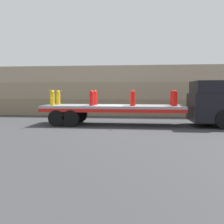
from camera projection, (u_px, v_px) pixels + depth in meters
ground_plane at (113, 125)px, 15.29m from camera, size 120.00×120.00×0.00m
rock_cliff at (121, 91)px, 21.97m from camera, size 60.00×3.30×4.18m
truck_cab at (212, 103)px, 14.55m from camera, size 2.36×2.73×2.63m
flatbed_trailer at (102, 109)px, 15.29m from camera, size 8.44×2.57×1.19m
fire_hydrant_yellow_near_0 at (52, 98)px, 15.02m from camera, size 0.34×0.49×0.91m
fire_hydrant_yellow_far_0 at (58, 98)px, 16.09m from camera, size 0.34×0.49×0.91m
fire_hydrant_red_near_1 at (92, 98)px, 14.75m from camera, size 0.34×0.49×0.91m
fire_hydrant_red_far_1 at (95, 98)px, 15.83m from camera, size 0.34×0.49×0.91m
fire_hydrant_red_near_2 at (133, 98)px, 14.49m from camera, size 0.34×0.49×0.91m
fire_hydrant_red_far_2 at (133, 98)px, 15.57m from camera, size 0.34×0.49×0.91m
fire_hydrant_red_near_3 at (175, 98)px, 14.23m from camera, size 0.34×0.49×0.91m
fire_hydrant_red_far_3 at (172, 98)px, 15.30m from camera, size 0.34×0.49×0.91m
cargo_strap_rear at (55, 90)px, 15.51m from camera, size 0.05×2.67×0.01m
cargo_strap_middle at (133, 90)px, 14.99m from camera, size 0.05×2.67×0.01m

